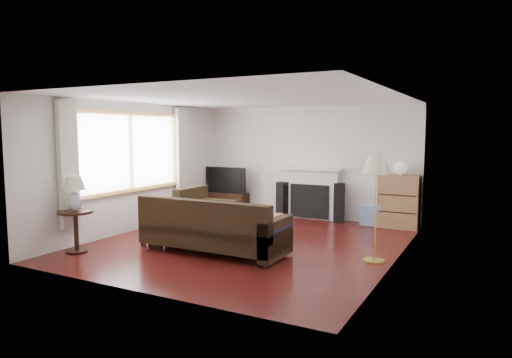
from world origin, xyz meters
The scene contains 17 objects.
room centered at (0.00, 0.00, 1.25)m, with size 5.10×5.60×2.54m.
window centered at (-2.45, -0.20, 1.55)m, with size 0.12×2.74×1.54m, color olive.
curtain_near centered at (-2.40, -1.72, 1.40)m, with size 0.10×0.35×2.10m, color beige.
curtain_far centered at (-2.40, 1.32, 1.40)m, with size 0.10×0.35×2.10m, color beige.
fireplace centered at (0.15, 2.64, 0.57)m, with size 1.40×0.26×1.15m, color white.
tv_stand centered at (-1.92, 2.50, 0.23)m, with size 0.94×0.42×0.47m, color black.
television centered at (-1.92, 2.50, 0.78)m, with size 1.09×0.14×0.63m, color black.
speaker_left centered at (-0.49, 2.55, 0.40)m, with size 0.22×0.27×0.80m, color black.
speaker_right centered at (0.83, 2.55, 0.42)m, with size 0.23×0.28×0.84m, color black.
bookshelf centered at (2.08, 2.53, 0.54)m, with size 0.79×0.37×1.08m, color olive.
globe_lamp centered at (2.08, 2.53, 1.22)m, with size 0.27×0.27×0.27m, color white.
sectional_sofa centered at (-0.20, -0.77, 0.42)m, with size 2.58×1.89×0.83m, color black.
coffee_table centered at (-0.20, 0.67, 0.19)m, with size 0.97×0.53×0.38m, color #906445.
footstool centered at (-1.25, -0.82, 0.21)m, with size 0.49×0.49×0.41m, color black.
floor_lamp centered at (2.22, -0.12, 0.81)m, with size 0.42×0.42×1.62m, color gold.
side_table centered at (-2.15, -1.83, 0.34)m, with size 0.55×0.55×0.68m, color black.
table_lamp centered at (-2.15, -1.83, 0.96)m, with size 0.34×0.34×0.55m, color silver.
Camera 1 is at (3.78, -6.84, 1.95)m, focal length 32.00 mm.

